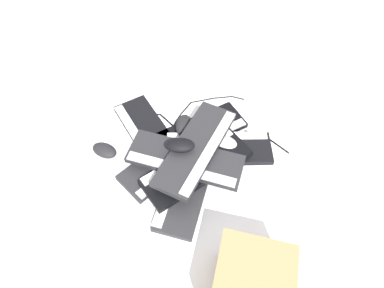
{
  "coord_description": "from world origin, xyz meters",
  "views": [
    {
      "loc": [
        0.09,
        -0.77,
        1.16
      ],
      "look_at": [
        -0.01,
        0.03,
        0.06
      ],
      "focal_mm": 32.0,
      "sensor_mm": 36.0,
      "label": 1
    }
  ],
  "objects_px": {
    "keyboard_2": "(150,135)",
    "keyboard_4": "(187,182)",
    "keyboard_0": "(218,148)",
    "mouse_2": "(104,150)",
    "keyboard_1": "(196,134)",
    "mouse_1": "(224,142)",
    "mouse_0": "(180,145)",
    "mouse_3": "(192,130)",
    "keyboard_5": "(197,167)",
    "keyboard_6": "(185,160)",
    "keyboard_3": "(171,157)",
    "keyboard_7": "(197,148)",
    "mouse_4": "(184,125)"
  },
  "relations": [
    {
      "from": "mouse_3",
      "to": "keyboard_5",
      "type": "bearing_deg",
      "value": -112.87
    },
    {
      "from": "mouse_1",
      "to": "keyboard_7",
      "type": "bearing_deg",
      "value": -123.67
    },
    {
      "from": "keyboard_1",
      "to": "keyboard_5",
      "type": "bearing_deg",
      "value": -82.17
    },
    {
      "from": "keyboard_2",
      "to": "mouse_0",
      "type": "distance_m",
      "value": 0.23
    },
    {
      "from": "keyboard_0",
      "to": "keyboard_6",
      "type": "distance_m",
      "value": 0.17
    },
    {
      "from": "keyboard_6",
      "to": "keyboard_4",
      "type": "bearing_deg",
      "value": -75.39
    },
    {
      "from": "keyboard_2",
      "to": "keyboard_7",
      "type": "bearing_deg",
      "value": -25.96
    },
    {
      "from": "keyboard_5",
      "to": "mouse_0",
      "type": "distance_m",
      "value": 0.12
    },
    {
      "from": "keyboard_2",
      "to": "keyboard_6",
      "type": "xyz_separation_m",
      "value": [
        0.17,
        -0.14,
        0.06
      ]
    },
    {
      "from": "keyboard_4",
      "to": "mouse_0",
      "type": "relative_size",
      "value": 4.16
    },
    {
      "from": "keyboard_2",
      "to": "keyboard_4",
      "type": "distance_m",
      "value": 0.28
    },
    {
      "from": "keyboard_3",
      "to": "mouse_4",
      "type": "bearing_deg",
      "value": 77.61
    },
    {
      "from": "keyboard_6",
      "to": "mouse_0",
      "type": "height_order",
      "value": "mouse_0"
    },
    {
      "from": "keyboard_2",
      "to": "keyboard_1",
      "type": "bearing_deg",
      "value": 10.05
    },
    {
      "from": "keyboard_4",
      "to": "mouse_1",
      "type": "height_order",
      "value": "mouse_1"
    },
    {
      "from": "keyboard_1",
      "to": "keyboard_5",
      "type": "relative_size",
      "value": 1.04
    },
    {
      "from": "mouse_4",
      "to": "keyboard_5",
      "type": "bearing_deg",
      "value": -157.27
    },
    {
      "from": "keyboard_4",
      "to": "keyboard_5",
      "type": "height_order",
      "value": "keyboard_5"
    },
    {
      "from": "keyboard_3",
      "to": "mouse_0",
      "type": "xyz_separation_m",
      "value": [
        0.04,
        -0.03,
        0.13
      ]
    },
    {
      "from": "mouse_3",
      "to": "mouse_2",
      "type": "bearing_deg",
      "value": 164.49
    },
    {
      "from": "keyboard_4",
      "to": "mouse_0",
      "type": "height_order",
      "value": "mouse_0"
    },
    {
      "from": "mouse_2",
      "to": "keyboard_7",
      "type": "bearing_deg",
      "value": -159.73
    },
    {
      "from": "mouse_1",
      "to": "mouse_2",
      "type": "distance_m",
      "value": 0.49
    },
    {
      "from": "keyboard_6",
      "to": "mouse_0",
      "type": "relative_size",
      "value": 4.18
    },
    {
      "from": "keyboard_5",
      "to": "mouse_4",
      "type": "height_order",
      "value": "mouse_4"
    },
    {
      "from": "mouse_0",
      "to": "keyboard_7",
      "type": "bearing_deg",
      "value": -164.08
    },
    {
      "from": "keyboard_5",
      "to": "mouse_2",
      "type": "distance_m",
      "value": 0.39
    },
    {
      "from": "keyboard_6",
      "to": "mouse_2",
      "type": "height_order",
      "value": "keyboard_6"
    },
    {
      "from": "keyboard_6",
      "to": "mouse_0",
      "type": "distance_m",
      "value": 0.07
    },
    {
      "from": "keyboard_4",
      "to": "mouse_2",
      "type": "relative_size",
      "value": 4.16
    },
    {
      "from": "keyboard_4",
      "to": "keyboard_2",
      "type": "bearing_deg",
      "value": 132.51
    },
    {
      "from": "keyboard_0",
      "to": "mouse_2",
      "type": "bearing_deg",
      "value": -170.98
    },
    {
      "from": "mouse_0",
      "to": "keyboard_6",
      "type": "bearing_deg",
      "value": 134.41
    },
    {
      "from": "keyboard_2",
      "to": "mouse_0",
      "type": "relative_size",
      "value": 4.0
    },
    {
      "from": "mouse_3",
      "to": "mouse_0",
      "type": "bearing_deg",
      "value": -135.79
    },
    {
      "from": "keyboard_1",
      "to": "mouse_1",
      "type": "relative_size",
      "value": 4.02
    },
    {
      "from": "mouse_0",
      "to": "keyboard_1",
      "type": "bearing_deg",
      "value": -108.9
    },
    {
      "from": "mouse_4",
      "to": "mouse_1",
      "type": "bearing_deg",
      "value": -110.33
    },
    {
      "from": "keyboard_3",
      "to": "mouse_2",
      "type": "relative_size",
      "value": 3.98
    },
    {
      "from": "keyboard_1",
      "to": "mouse_1",
      "type": "distance_m",
      "value": 0.14
    },
    {
      "from": "keyboard_7",
      "to": "keyboard_3",
      "type": "bearing_deg",
      "value": 177.44
    },
    {
      "from": "keyboard_6",
      "to": "keyboard_0",
      "type": "bearing_deg",
      "value": 43.1
    },
    {
      "from": "keyboard_1",
      "to": "keyboard_4",
      "type": "xyz_separation_m",
      "value": [
        -0.0,
        -0.24,
        0.0
      ]
    },
    {
      "from": "keyboard_4",
      "to": "keyboard_5",
      "type": "bearing_deg",
      "value": 62.45
    },
    {
      "from": "keyboard_0",
      "to": "keyboard_5",
      "type": "relative_size",
      "value": 1.07
    },
    {
      "from": "keyboard_1",
      "to": "keyboard_4",
      "type": "bearing_deg",
      "value": -90.85
    },
    {
      "from": "keyboard_0",
      "to": "keyboard_2",
      "type": "height_order",
      "value": "same"
    },
    {
      "from": "keyboard_2",
      "to": "keyboard_5",
      "type": "distance_m",
      "value": 0.27
    },
    {
      "from": "mouse_2",
      "to": "mouse_1",
      "type": "bearing_deg",
      "value": -150.26
    },
    {
      "from": "mouse_1",
      "to": "mouse_0",
      "type": "bearing_deg",
      "value": -129.16
    }
  ]
}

